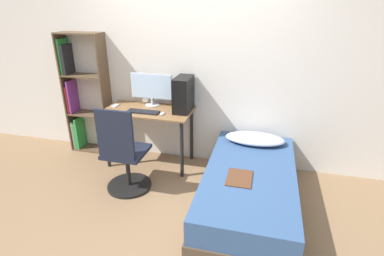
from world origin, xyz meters
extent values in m
plane|color=#846647|center=(0.00, 0.00, 0.00)|extent=(14.00, 14.00, 0.00)
cube|color=silver|center=(0.00, 1.38, 1.25)|extent=(8.00, 0.05, 2.50)
cube|color=brown|center=(-0.50, 1.07, 0.75)|extent=(1.11, 0.57, 0.02)
cylinder|color=black|center=(-1.01, 0.84, 0.37)|extent=(0.04, 0.04, 0.74)
cylinder|color=black|center=(0.00, 0.84, 0.37)|extent=(0.04, 0.04, 0.74)
cylinder|color=black|center=(-1.01, 1.31, 0.37)|extent=(0.04, 0.04, 0.74)
cylinder|color=black|center=(0.00, 1.31, 0.37)|extent=(0.04, 0.04, 0.74)
cube|color=brown|center=(-1.76, 1.23, 0.83)|extent=(0.02, 0.25, 1.66)
cube|color=brown|center=(-1.17, 1.23, 0.83)|extent=(0.02, 0.25, 1.66)
cube|color=brown|center=(-1.47, 1.23, 0.01)|extent=(0.57, 0.25, 0.02)
cube|color=brown|center=(-1.47, 1.23, 0.56)|extent=(0.57, 0.25, 0.02)
cube|color=brown|center=(-1.47, 1.23, 1.11)|extent=(0.57, 0.25, 0.02)
cube|color=brown|center=(-1.47, 1.23, 1.65)|extent=(0.57, 0.25, 0.02)
cube|color=beige|center=(-1.73, 1.23, 0.22)|extent=(0.03, 0.21, 0.41)
cube|color=green|center=(-1.70, 1.23, 0.21)|extent=(0.03, 0.21, 0.39)
cube|color=green|center=(-1.67, 1.23, 0.25)|extent=(0.03, 0.21, 0.46)
cube|color=red|center=(-1.73, 1.23, 0.76)|extent=(0.02, 0.21, 0.38)
cube|color=#7A338E|center=(-1.70, 1.23, 0.80)|extent=(0.02, 0.21, 0.46)
cube|color=green|center=(-1.73, 1.23, 1.35)|extent=(0.02, 0.21, 0.46)
cube|color=black|center=(-1.69, 1.23, 1.31)|extent=(0.04, 0.21, 0.39)
cylinder|color=black|center=(-0.54, 0.46, 0.01)|extent=(0.52, 0.52, 0.03)
cylinder|color=black|center=(-0.54, 0.46, 0.24)|extent=(0.05, 0.05, 0.42)
cube|color=black|center=(-0.54, 0.46, 0.47)|extent=(0.45, 0.45, 0.04)
cube|color=black|center=(-0.54, 0.26, 0.76)|extent=(0.40, 0.04, 0.55)
cube|color=#4C3D2D|center=(0.84, 0.43, 0.10)|extent=(0.93, 1.85, 0.20)
cube|color=#33517F|center=(0.84, 0.43, 0.32)|extent=(0.90, 1.81, 0.24)
ellipsoid|color=#B2B7C6|center=(0.84, 1.10, 0.50)|extent=(0.71, 0.36, 0.11)
cube|color=#56331E|center=(0.75, 0.26, 0.45)|extent=(0.24, 0.32, 0.01)
cylinder|color=#B7B7BC|center=(-0.52, 1.25, 0.77)|extent=(0.19, 0.19, 0.01)
cylinder|color=#B7B7BC|center=(-0.52, 1.25, 0.81)|extent=(0.04, 0.04, 0.09)
cube|color=#B7B7BC|center=(-0.52, 1.26, 1.01)|extent=(0.56, 0.01, 0.34)
cube|color=#B2D1EF|center=(-0.52, 1.25, 1.01)|extent=(0.54, 0.01, 0.31)
cube|color=black|center=(-0.53, 0.96, 0.77)|extent=(0.40, 0.12, 0.02)
cube|color=black|center=(-0.06, 1.15, 0.97)|extent=(0.19, 0.38, 0.43)
ellipsoid|color=silver|center=(-0.27, 0.96, 0.77)|extent=(0.06, 0.09, 0.02)
cube|color=#B7B7BC|center=(-0.98, 1.10, 0.77)|extent=(0.07, 0.14, 0.01)
camera|label=1|loc=(0.92, -2.25, 2.04)|focal=28.00mm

